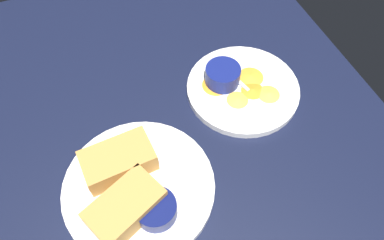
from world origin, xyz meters
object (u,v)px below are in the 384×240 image
spoon_by_gravy_ramekin (228,71)px  spoon_by_dark_ramekin (142,186)px  plate_sandwich_main (139,187)px  ramekin_light_gravy (223,75)px  ramekin_dark_sauce (156,209)px  sandwich_half_near (119,161)px  plate_chips_companion (243,89)px  sandwich_half_far (126,208)px

spoon_by_gravy_ramekin → spoon_by_dark_ramekin: bearing=-143.2°
plate_sandwich_main → ramekin_light_gravy: size_ratio=3.67×
spoon_by_gravy_ramekin → plate_sandwich_main: bearing=-144.4°
ramekin_dark_sauce → sandwich_half_near: bearing=107.9°
plate_sandwich_main → sandwich_half_near: sandwich_half_near is taller
plate_chips_companion → ramekin_light_gravy: bearing=140.2°
sandwich_half_far → spoon_by_gravy_ramekin: sandwich_half_far is taller
plate_sandwich_main → spoon_by_gravy_ramekin: size_ratio=2.87×
sandwich_half_far → plate_chips_companion: (31.57, 18.53, -3.20)cm
sandwich_half_far → spoon_by_gravy_ramekin: (30.14, 23.51, -2.04)cm
ramekin_light_gravy → spoon_by_gravy_ramekin: size_ratio=0.78×
sandwich_half_near → spoon_by_gravy_ramekin: sandwich_half_near is taller
plate_sandwich_main → ramekin_dark_sauce: ramekin_dark_sauce is taller
spoon_by_gravy_ramekin → sandwich_half_far: bearing=-142.0°
spoon_by_dark_ramekin → plate_chips_companion: 31.50cm
plate_chips_companion → spoon_by_gravy_ramekin: size_ratio=2.52×
sandwich_half_far → ramekin_dark_sauce: (4.77, -1.90, -0.55)cm
ramekin_dark_sauce → plate_chips_companion: bearing=37.3°
sandwich_half_near → sandwich_half_far: size_ratio=0.92×
plate_sandwich_main → ramekin_light_gravy: ramekin_light_gravy is taller
sandwich_half_near → plate_sandwich_main: bearing=-67.2°
sandwich_half_near → ramekin_light_gravy: (26.66, 12.40, -0.24)cm
plate_sandwich_main → spoon_by_dark_ramekin: (0.51, -0.52, 1.16)cm
ramekin_dark_sauce → plate_chips_companion: size_ratio=0.30×
sandwich_half_far → ramekin_dark_sauce: 5.17cm
spoon_by_dark_ramekin → spoon_by_gravy_ramekin: same height
spoon_by_gravy_ramekin → sandwich_half_near: bearing=-153.8°
plate_sandwich_main → plate_chips_companion: same height
spoon_by_dark_ramekin → ramekin_dark_sauce: bearing=-79.9°
spoon_by_dark_ramekin → sandwich_half_far: bearing=-135.0°
sandwich_half_near → sandwich_half_far: same height
sandwich_half_far → ramekin_light_gravy: size_ratio=1.94×
ramekin_light_gravy → spoon_by_gravy_ramekin: bearing=38.8°
plate_chips_companion → ramekin_light_gravy: (-3.74, 3.12, 2.96)cm
sandwich_half_near → plate_chips_companion: (30.40, 9.28, -3.20)cm
ramekin_dark_sauce → spoon_by_gravy_ramekin: bearing=45.1°
plate_sandwich_main → spoon_by_dark_ramekin: spoon_by_dark_ramekin is taller
sandwich_half_near → plate_chips_companion: sandwich_half_near is taller
ramekin_dark_sauce → spoon_by_dark_ramekin: 5.94cm
ramekin_dark_sauce → ramekin_light_gravy: 32.96cm
sandwich_half_near → spoon_by_dark_ramekin: bearing=-64.7°
sandwich_half_far → spoon_by_dark_ramekin: size_ratio=1.51×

